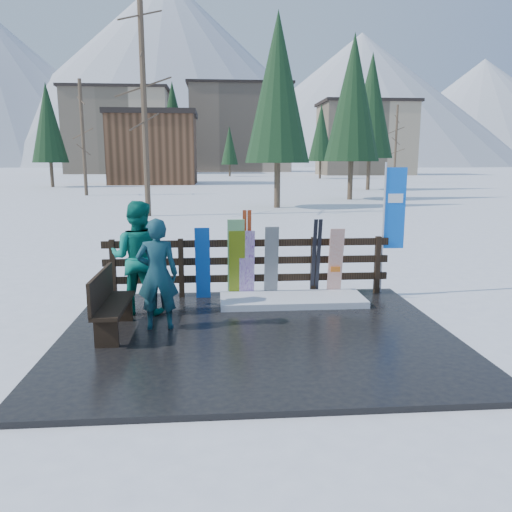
{
  "coord_description": "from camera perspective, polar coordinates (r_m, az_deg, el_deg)",
  "views": [
    {
      "loc": [
        -0.61,
        -7.36,
        2.69
      ],
      "look_at": [
        0.06,
        1.0,
        1.1
      ],
      "focal_mm": 35.0,
      "sensor_mm": 36.0,
      "label": 1
    }
  ],
  "objects": [
    {
      "name": "person_front",
      "position": [
        7.94,
        -11.2,
        -2.05
      ],
      "size": [
        0.66,
        0.45,
        1.76
      ],
      "primitive_type": "imported",
      "rotation": [
        0.0,
        0.0,
        3.19
      ],
      "color": "#195654",
      "rests_on": "deck"
    },
    {
      "name": "snowboard_3",
      "position": [
        9.55,
        -1.05,
        -0.99
      ],
      "size": [
        0.29,
        0.26,
        1.34
      ],
      "primitive_type": "cube",
      "rotation": [
        0.17,
        0.0,
        0.0
      ],
      "color": "white",
      "rests_on": "deck"
    },
    {
      "name": "mountains",
      "position": [
        339.26,
        -6.57,
        18.74
      ],
      "size": [
        520.0,
        260.0,
        120.0
      ],
      "color": "white",
      "rests_on": "ground"
    },
    {
      "name": "ground",
      "position": [
        7.86,
        0.13,
        -9.28
      ],
      "size": [
        700.0,
        700.0,
        0.0
      ],
      "primitive_type": "plane",
      "color": "white",
      "rests_on": "ground"
    },
    {
      "name": "ski_pair_a",
      "position": [
        9.59,
        -1.05,
        0.21
      ],
      "size": [
        0.16,
        0.19,
        1.72
      ],
      "color": "#B13715",
      "rests_on": "deck"
    },
    {
      "name": "fence",
      "position": [
        9.77,
        -0.93,
        -0.78
      ],
      "size": [
        5.6,
        0.1,
        1.15
      ],
      "color": "black",
      "rests_on": "deck"
    },
    {
      "name": "rental_flag",
      "position": [
        10.27,
        15.29,
        4.75
      ],
      "size": [
        0.45,
        0.04,
        2.6
      ],
      "color": "silver",
      "rests_on": "deck"
    },
    {
      "name": "snow_patch",
      "position": [
        9.42,
        4.15,
        -5.0
      ],
      "size": [
        2.69,
        1.0,
        0.12
      ],
      "primitive_type": "cube",
      "color": "white",
      "rests_on": "deck"
    },
    {
      "name": "bench",
      "position": [
        7.97,
        -16.48,
        -4.96
      ],
      "size": [
        0.41,
        1.5,
        0.97
      ],
      "color": "black",
      "rests_on": "deck"
    },
    {
      "name": "snowboard_4",
      "position": [
        9.59,
        1.76,
        -0.73
      ],
      "size": [
        0.26,
        0.23,
        1.41
      ],
      "primitive_type": "cube",
      "rotation": [
        0.14,
        0.0,
        0.0
      ],
      "color": "black",
      "rests_on": "deck"
    },
    {
      "name": "trees",
      "position": [
        56.35,
        -0.52,
        13.65
      ],
      "size": [
        41.99,
        68.68,
        12.2
      ],
      "color": "#382B1E",
      "rests_on": "ground"
    },
    {
      "name": "ski_pair_b",
      "position": [
        9.78,
        6.88,
        -0.19
      ],
      "size": [
        0.17,
        0.31,
        1.54
      ],
      "color": "black",
      "rests_on": "deck"
    },
    {
      "name": "snowboard_5",
      "position": [
        9.81,
        9.07,
        -0.75
      ],
      "size": [
        0.28,
        0.24,
        1.36
      ],
      "primitive_type": "cube",
      "rotation": [
        0.16,
        0.0,
        0.0
      ],
      "color": "white",
      "rests_on": "deck"
    },
    {
      "name": "deck",
      "position": [
        7.84,
        0.13,
        -9.01
      ],
      "size": [
        6.0,
        5.0,
        0.08
      ],
      "primitive_type": "cube",
      "color": "black",
      "rests_on": "ground"
    },
    {
      "name": "snowboard_0",
      "position": [
        9.53,
        -6.11,
        -0.86
      ],
      "size": [
        0.28,
        0.26,
        1.4
      ],
      "primitive_type": "cube",
      "rotation": [
        0.16,
        0.0,
        0.0
      ],
      "color": "blue",
      "rests_on": "deck"
    },
    {
      "name": "resort_buildings",
      "position": [
        122.98,
        -3.95,
        14.05
      ],
      "size": [
        73.0,
        87.6,
        22.6
      ],
      "color": "tan",
      "rests_on": "ground"
    },
    {
      "name": "person_back",
      "position": [
        8.85,
        -13.35,
        -0.17
      ],
      "size": [
        1.06,
        0.88,
        1.96
      ],
      "primitive_type": "imported",
      "rotation": [
        0.0,
        0.0,
        2.98
      ],
      "color": "#0A6B59",
      "rests_on": "deck"
    },
    {
      "name": "snowboard_1",
      "position": [
        9.52,
        -2.31,
        -0.35
      ],
      "size": [
        0.32,
        0.32,
        1.56
      ],
      "primitive_type": "cube",
      "rotation": [
        0.19,
        0.0,
        0.0
      ],
      "color": "silver",
      "rests_on": "deck"
    },
    {
      "name": "snowboard_2",
      "position": [
        9.54,
        -2.19,
        -1.0
      ],
      "size": [
        0.3,
        0.26,
        1.34
      ],
      "primitive_type": "cube",
      "rotation": [
        0.17,
        0.0,
        0.0
      ],
      "color": "#CFF613",
      "rests_on": "deck"
    }
  ]
}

